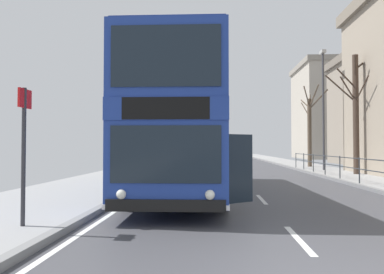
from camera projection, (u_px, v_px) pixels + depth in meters
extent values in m
cube|color=silver|center=(299.00, 239.00, 6.27)|extent=(0.12, 2.00, 0.00)
cube|color=silver|center=(262.00, 199.00, 11.06)|extent=(0.12, 2.00, 0.00)
cube|color=silver|center=(247.00, 183.00, 15.85)|extent=(0.12, 2.00, 0.00)
cube|color=silver|center=(239.00, 175.00, 20.64)|extent=(0.12, 2.00, 0.00)
cube|color=silver|center=(234.00, 170.00, 25.43)|extent=(0.12, 2.00, 0.00)
cube|color=silver|center=(231.00, 166.00, 30.22)|extent=(0.12, 2.00, 0.00)
cube|color=silver|center=(228.00, 163.00, 35.01)|extent=(0.12, 2.00, 0.00)
cube|color=silver|center=(227.00, 161.00, 39.80)|extent=(0.12, 2.00, 0.00)
cube|color=silver|center=(225.00, 160.00, 44.59)|extent=(0.12, 2.00, 0.00)
cube|color=silver|center=(224.00, 159.00, 49.38)|extent=(0.12, 2.00, 0.00)
cube|color=silver|center=(223.00, 158.00, 54.17)|extent=(0.12, 2.00, 0.00)
cube|color=navy|center=(184.00, 157.00, 12.86)|extent=(2.70, 11.40, 1.81)
cube|color=navy|center=(184.00, 125.00, 12.89)|extent=(2.72, 11.46, 0.47)
cube|color=navy|center=(184.00, 96.00, 12.92)|extent=(2.70, 11.40, 1.65)
cube|color=navy|center=(184.00, 72.00, 12.94)|extent=(2.62, 11.06, 0.08)
cube|color=#19232D|center=(165.00, 154.00, 7.17)|extent=(2.23, 0.06, 1.16)
cube|color=black|center=(166.00, 108.00, 7.19)|extent=(1.77, 0.06, 0.45)
cube|color=#19232D|center=(166.00, 56.00, 7.23)|extent=(2.23, 0.06, 1.25)
cube|color=black|center=(165.00, 206.00, 7.14)|extent=(2.41, 0.12, 0.24)
cube|color=silver|center=(184.00, 181.00, 12.83)|extent=(2.73, 11.46, 0.10)
cube|color=#19232D|center=(220.00, 150.00, 13.09)|extent=(0.15, 8.87, 0.94)
cube|color=#19232D|center=(220.00, 93.00, 12.86)|extent=(0.17, 10.23, 0.99)
cube|color=#19232D|center=(150.00, 150.00, 13.21)|extent=(0.15, 8.87, 0.94)
cube|color=#19232D|center=(149.00, 94.00, 12.98)|extent=(0.17, 10.23, 0.99)
sphere|color=white|center=(210.00, 195.00, 7.10)|extent=(0.20, 0.20, 0.20)
sphere|color=white|center=(121.00, 194.00, 7.17)|extent=(0.20, 0.20, 0.20)
cube|color=#19232D|center=(239.00, 168.00, 8.16)|extent=(0.67, 0.50, 1.56)
cube|color=black|center=(223.00, 168.00, 8.47)|extent=(0.11, 0.90, 1.56)
cylinder|color=black|center=(222.00, 189.00, 9.30)|extent=(0.32, 1.04, 1.04)
cylinder|color=black|center=(129.00, 189.00, 9.41)|extent=(0.32, 1.04, 1.04)
cylinder|color=black|center=(216.00, 171.00, 16.56)|extent=(0.32, 1.04, 1.04)
cylinder|color=black|center=(163.00, 170.00, 16.67)|extent=(0.32, 1.04, 1.04)
cylinder|color=#2D3338|center=(359.00, 170.00, 14.60)|extent=(0.05, 0.05, 1.05)
cylinder|color=#2D3338|center=(340.00, 167.00, 16.83)|extent=(0.05, 0.05, 1.05)
cylinder|color=#2D3338|center=(325.00, 165.00, 19.07)|extent=(0.05, 0.05, 1.05)
cylinder|color=#2D3338|center=(313.00, 163.00, 21.31)|extent=(0.05, 0.05, 1.05)
cylinder|color=#2D3338|center=(304.00, 161.00, 23.55)|extent=(0.05, 0.05, 1.05)
cylinder|color=#2D3338|center=(296.00, 160.00, 25.79)|extent=(0.05, 0.05, 1.05)
cylinder|color=#2D3338|center=(359.00, 159.00, 14.61)|extent=(0.04, 22.43, 0.04)
cylinder|color=#2D3338|center=(359.00, 169.00, 14.60)|extent=(0.04, 22.43, 0.04)
cylinder|color=#2D2D33|center=(24.00, 156.00, 6.75)|extent=(0.08, 0.08, 2.59)
cube|color=red|center=(25.00, 99.00, 6.80)|extent=(0.04, 0.44, 0.36)
cylinder|color=#38383D|center=(323.00, 112.00, 23.03)|extent=(0.14, 0.14, 7.48)
cube|color=#B2B2AD|center=(323.00, 52.00, 23.14)|extent=(0.28, 0.60, 0.20)
cylinder|color=#423328|center=(356.00, 114.00, 19.68)|extent=(0.32, 0.32, 6.55)
cylinder|color=#423328|center=(355.00, 67.00, 19.45)|extent=(0.38, 0.75, 1.25)
cylinder|color=#423328|center=(348.00, 89.00, 19.61)|extent=(0.99, 0.35, 1.40)
cylinder|color=#423328|center=(340.00, 89.00, 19.95)|extent=(1.59, 0.47, 1.62)
cylinder|color=#423328|center=(362.00, 89.00, 18.96)|extent=(0.14, 1.55, 1.19)
cylinder|color=#423328|center=(370.00, 57.00, 19.96)|extent=(1.88, 0.62, 1.53)
cylinder|color=#423328|center=(346.00, 78.00, 19.51)|extent=(1.25, 0.60, 1.05)
cylinder|color=brown|center=(310.00, 133.00, 27.01)|extent=(0.30, 0.30, 5.10)
cylinder|color=brown|center=(311.00, 104.00, 26.65)|extent=(0.18, 0.89, 0.94)
cylinder|color=brown|center=(307.00, 96.00, 26.29)|extent=(0.89, 1.72, 1.29)
cylinder|color=brown|center=(305.00, 110.00, 27.38)|extent=(0.52, 0.71, 1.16)
cylinder|color=brown|center=(318.00, 100.00, 26.22)|extent=(0.96, 1.76, 1.30)
cylinder|color=brown|center=(314.00, 96.00, 26.49)|extent=(0.48, 1.27, 1.61)
cylinder|color=brown|center=(305.00, 104.00, 27.58)|extent=(0.45, 1.07, 0.79)
cylinder|color=brown|center=(310.00, 102.00, 27.61)|extent=(0.47, 1.18, 1.35)
cube|color=#B2A899|center=(346.00, 113.00, 50.40)|extent=(12.77, 10.69, 12.62)
cube|color=gray|center=(345.00, 66.00, 50.58)|extent=(13.28, 11.12, 0.70)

